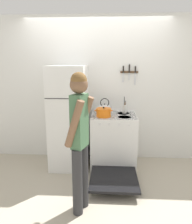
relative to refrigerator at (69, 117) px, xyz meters
name	(u,v)px	position (x,y,z in m)	size (l,w,h in m)	color
ground_plane	(97,156)	(0.46, 0.35, -0.85)	(14.00, 14.00, 0.00)	#B2A893
wall_back	(97,90)	(0.46, 0.38, 0.42)	(10.00, 0.06, 2.55)	silver
refrigerator	(69,117)	(0.00, 0.00, 0.00)	(0.59, 0.73, 1.71)	white
stove_range	(113,141)	(0.76, -0.01, -0.41)	(0.75, 1.38, 0.90)	white
dutch_oven_pot	(104,112)	(0.59, -0.11, 0.12)	(0.29, 0.25, 0.16)	orange
tea_kettle	(105,109)	(0.60, 0.16, 0.12)	(0.25, 0.20, 0.26)	silver
utensil_jar	(125,109)	(0.94, 0.16, 0.12)	(0.08, 0.08, 0.29)	silver
person	(80,136)	(0.35, -1.20, 0.09)	(0.34, 0.39, 1.66)	#2D2D30
wall_knife_strip	(129,72)	(1.02, 0.34, 0.74)	(0.31, 0.03, 0.35)	brown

